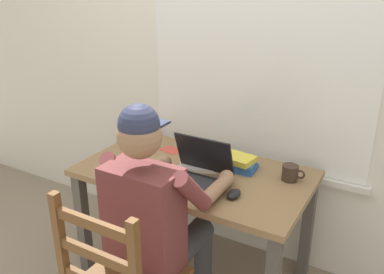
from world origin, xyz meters
TOP-DOWN VIEW (x-y plane):
  - ground_plane at (0.00, 0.00)m, footprint 8.00×8.00m
  - back_wall at (0.00, 0.44)m, footprint 6.00×0.08m
  - desk at (0.00, 0.00)m, footprint 1.27×0.72m
  - seated_person at (0.05, -0.43)m, footprint 0.50×0.60m
  - laptop at (0.07, -0.11)m, footprint 0.33×0.31m
  - computer_mouse at (0.31, -0.16)m, footprint 0.06×0.10m
  - coffee_mug_white at (-0.46, 0.14)m, footprint 0.12×0.08m
  - coffee_mug_dark at (0.50, 0.15)m, footprint 0.12×0.09m
  - book_stack_main at (0.21, 0.14)m, footprint 0.21×0.16m
  - paper_pile_near_laptop at (0.00, 0.07)m, footprint 0.28×0.25m
  - landscape_photo_print at (-0.27, 0.17)m, footprint 0.15×0.11m

SIDE VIEW (x-z plane):
  - ground_plane at x=0.00m, z-range 0.00..0.00m
  - desk at x=0.00m, z-range 0.25..0.96m
  - seated_person at x=0.05m, z-range 0.06..1.30m
  - landscape_photo_print at x=-0.27m, z-range 0.70..0.71m
  - paper_pile_near_laptop at x=0.00m, z-range 0.70..0.72m
  - computer_mouse at x=0.31m, z-range 0.70..0.74m
  - book_stack_main at x=0.21m, z-range 0.70..0.78m
  - coffee_mug_dark at x=0.50m, z-range 0.70..0.79m
  - coffee_mug_white at x=-0.46m, z-range 0.70..0.79m
  - laptop at x=0.07m, z-range 0.64..0.87m
  - back_wall at x=0.00m, z-range -0.01..2.59m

